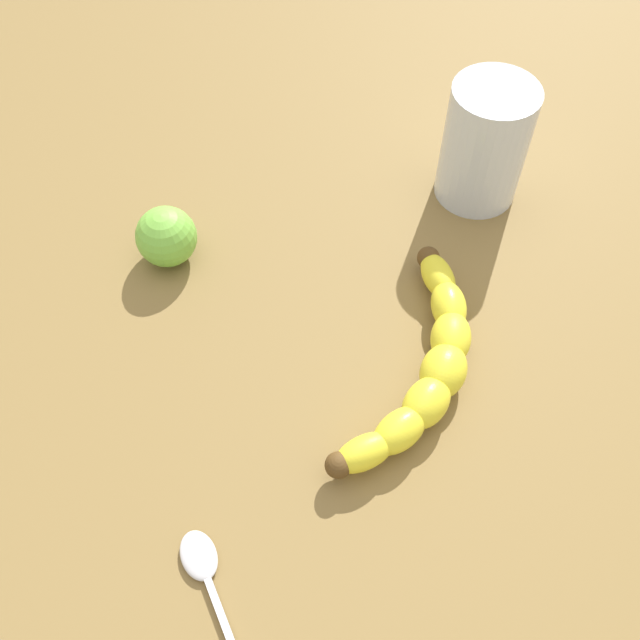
% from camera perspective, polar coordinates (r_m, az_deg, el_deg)
% --- Properties ---
extents(wooden_tabletop, '(1.20, 1.20, 0.03)m').
position_cam_1_polar(wooden_tabletop, '(0.61, 6.37, -2.23)').
color(wooden_tabletop, olive).
rests_on(wooden_tabletop, ground).
extents(banana, '(0.18, 0.16, 0.04)m').
position_cam_1_polar(banana, '(0.57, 8.31, -3.51)').
color(banana, yellow).
rests_on(banana, wooden_tabletop).
extents(smoothie_glass, '(0.08, 0.08, 0.11)m').
position_cam_1_polar(smoothie_glass, '(0.68, 12.62, 12.99)').
color(smoothie_glass, silver).
rests_on(smoothie_glass, wooden_tabletop).
extents(lime_fruit, '(0.05, 0.05, 0.05)m').
position_cam_1_polar(lime_fruit, '(0.64, -11.84, 6.35)').
color(lime_fruit, '#75C142').
rests_on(lime_fruit, wooden_tabletop).
extents(teaspoon, '(0.11, 0.03, 0.01)m').
position_cam_1_polar(teaspoon, '(0.52, -9.12, -18.24)').
color(teaspoon, silver).
rests_on(teaspoon, wooden_tabletop).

